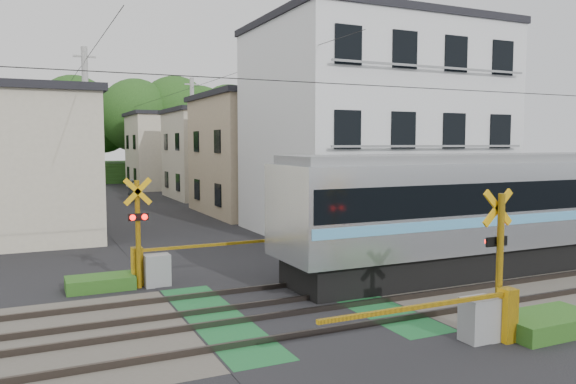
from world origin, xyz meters
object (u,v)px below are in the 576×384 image
apartment_block (372,129)px  pedestrian (132,191)px  crossing_signal_far (153,261)px  crossing_signal_near (485,307)px

apartment_block → pedestrian: (-7.89, 17.24, -3.87)m
crossing_signal_far → pedestrian: 23.30m
apartment_block → crossing_signal_far: bearing=-152.2°
crossing_signal_far → apartment_block: size_ratio=0.46×
crossing_signal_near → apartment_block: (5.91, 13.15, 3.94)m
crossing_signal_far → crossing_signal_near: bearing=-54.7°
crossing_signal_far → apartment_block: apartment_block is taller
crossing_signal_near → apartment_block: size_ratio=0.46×
pedestrian → crossing_signal_near: bearing=96.0°
crossing_signal_near → apartment_block: 14.95m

